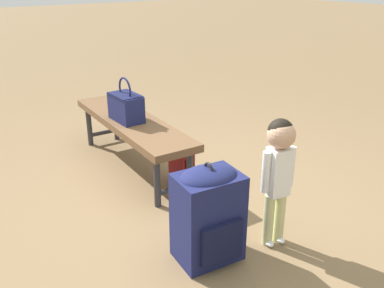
# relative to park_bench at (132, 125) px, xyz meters

# --- Properties ---
(ground_plane) EXTENTS (40.00, 40.00, 0.00)m
(ground_plane) POSITION_rel_park_bench_xyz_m (0.86, -0.04, -0.39)
(ground_plane) COLOR brown
(ground_plane) RESTS_ON ground
(park_bench) EXTENTS (1.62, 0.50, 0.45)m
(park_bench) POSITION_rel_park_bench_xyz_m (0.00, 0.00, 0.00)
(park_bench) COLOR brown
(park_bench) RESTS_ON ground
(handbag) EXTENTS (0.32, 0.18, 0.37)m
(handbag) POSITION_rel_park_bench_xyz_m (0.01, -0.05, 0.18)
(handbag) COLOR #191E4C
(handbag) RESTS_ON park_bench
(child_standing) EXTENTS (0.17, 0.22, 0.83)m
(child_standing) POSITION_rel_park_bench_xyz_m (1.50, 0.17, 0.16)
(child_standing) COLOR #CCCC8C
(child_standing) RESTS_ON ground
(backpack_large) EXTENTS (0.36, 0.40, 0.63)m
(backpack_large) POSITION_rel_park_bench_xyz_m (1.37, -0.25, -0.08)
(backpack_large) COLOR #191E4C
(backpack_large) RESTS_ON ground
(backpack_small) EXTENTS (0.20, 0.22, 0.31)m
(backpack_small) POSITION_rel_park_bench_xyz_m (0.50, 0.17, -0.24)
(backpack_small) COLOR maroon
(backpack_small) RESTS_ON ground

